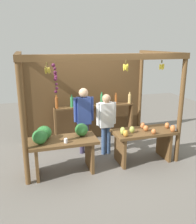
% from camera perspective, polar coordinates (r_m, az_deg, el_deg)
% --- Properties ---
extents(ground_plane, '(12.00, 12.00, 0.00)m').
position_cam_1_polar(ground_plane, '(6.04, -0.54, -9.46)').
color(ground_plane, slate).
rests_on(ground_plane, ground).
extents(market_stall, '(3.38, 2.05, 2.41)m').
position_cam_1_polar(market_stall, '(6.02, -1.84, 4.48)').
color(market_stall, brown).
rests_on(market_stall, ground).
extents(fruit_counter_left, '(1.37, 0.68, 1.01)m').
position_cam_1_polar(fruit_counter_left, '(4.96, -9.11, -7.12)').
color(fruit_counter_left, brown).
rests_on(fruit_counter_left, ground).
extents(fruit_counter_right, '(1.37, 0.64, 0.88)m').
position_cam_1_polar(fruit_counter_right, '(5.49, 10.62, -6.01)').
color(fruit_counter_right, brown).
rests_on(fruit_counter_right, ground).
extents(bottle_shelf_unit, '(2.17, 0.22, 1.35)m').
position_cam_1_polar(bottle_shelf_unit, '(6.45, -0.89, -0.09)').
color(bottle_shelf_unit, brown).
rests_on(bottle_shelf_unit, ground).
extents(vendor_man, '(0.48, 0.22, 1.61)m').
position_cam_1_polar(vendor_man, '(5.68, -3.38, -0.73)').
color(vendor_man, '#393250').
rests_on(vendor_man, ground).
extents(vendor_woman, '(0.48, 0.20, 1.48)m').
position_cam_1_polar(vendor_woman, '(5.65, 1.95, -1.74)').
color(vendor_woman, '#3A547D').
rests_on(vendor_woman, ground).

